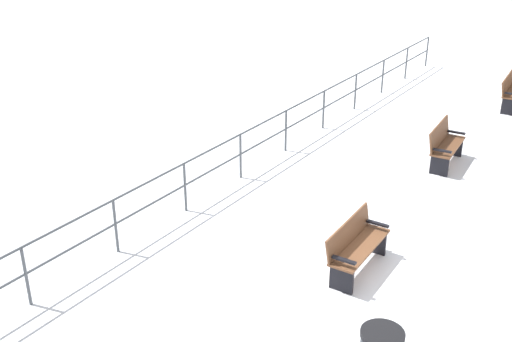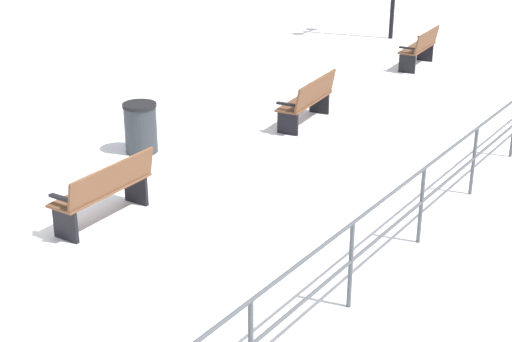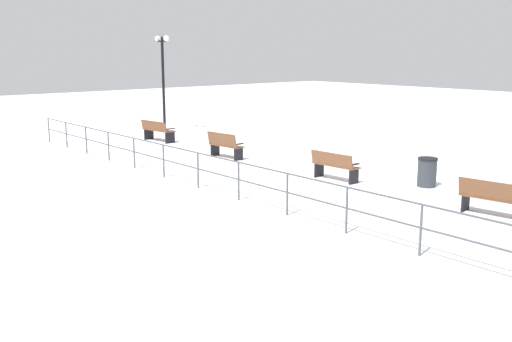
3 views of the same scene
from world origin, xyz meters
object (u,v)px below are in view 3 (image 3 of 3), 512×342
Objects in this scene: bench_fourth at (225,145)px; bench_fifth at (158,130)px; bench_third at (335,165)px; bench_second at (494,198)px; lamppost_middle at (163,67)px; trash_bin at (427,172)px.

bench_fifth is at bearing 82.54° from bench_fourth.
bench_third is 9.93m from bench_fifth.
bench_second is at bearing -92.93° from bench_third.
bench_fifth reaches higher than bench_second.
lamppost_middle is 14.87m from trash_bin.
bench_fourth is at bearing 91.07° from bench_third.
bench_third is 12.83m from lamppost_middle.
trash_bin is (1.70, -7.16, -0.07)m from bench_fourth.
trash_bin is (1.42, -2.20, -0.05)m from bench_third.
bench_second is 4.97m from bench_third.
lamppost_middle is (2.11, 7.48, 2.52)m from bench_fourth.
bench_fourth is 0.85× the size of bench_fifth.
bench_third is 0.35× the size of lamppost_middle.
bench_fourth is 4.97m from bench_fifth.
bench_fourth is at bearing 103.34° from trash_bin.
bench_fourth is at bearing -105.76° from lamppost_middle.
bench_third is at bearing -91.64° from bench_fourth.
lamppost_middle reaches higher than bench_third.
trash_bin is at bearing 54.78° from bench_second.
bench_third reaches higher than trash_bin.
bench_fourth reaches higher than trash_bin.
lamppost_middle is at bearing 48.05° from bench_fifth.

